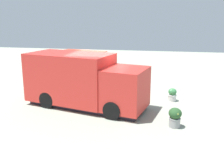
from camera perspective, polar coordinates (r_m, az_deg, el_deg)
ground_plane at (r=11.96m, az=-2.88°, el=-6.35°), size 40.00×40.00×0.00m
food_truck at (r=11.15m, az=-6.70°, el=-1.67°), size 5.77×3.55×2.41m
person_customer at (r=15.58m, az=-1.65°, el=-0.43°), size 0.58×0.79×0.90m
planter_flowering_near at (r=14.97m, az=-11.99°, el=-1.27°), size 0.48×0.48×0.66m
planter_flowering_far at (r=12.32m, az=13.88°, el=-4.58°), size 0.42×0.42×0.63m
planter_flowering_side at (r=9.44m, az=14.47°, el=-9.55°), size 0.48×0.48×0.74m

